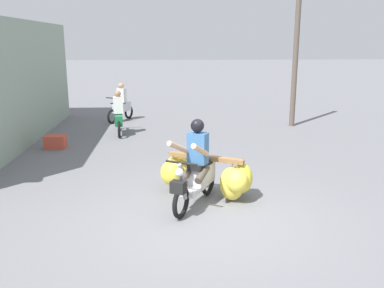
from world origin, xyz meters
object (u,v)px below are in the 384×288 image
Objects in this scene: motorbike_distant_ahead_right at (121,106)px; utility_pole at (296,51)px; motorbike_distant_ahead_left at (119,117)px; motorbike_main_loaded at (207,174)px; produce_crate at (55,142)px.

motorbike_distant_ahead_right is 6.52m from utility_pole.
motorbike_distant_ahead_left is at bearing -86.23° from motorbike_distant_ahead_right.
utility_pole is (3.65, 6.73, 2.09)m from motorbike_main_loaded.
utility_pole reaches higher than motorbike_distant_ahead_left.
utility_pole reaches higher than motorbike_distant_ahead_right.
motorbike_distant_ahead_right is at bearing 106.58° from motorbike_main_loaded.
motorbike_main_loaded is at bearing -73.42° from motorbike_distant_ahead_right.
motorbike_distant_ahead_right is 4.27m from produce_crate.
motorbike_main_loaded is 5.59m from produce_crate.
utility_pole is at bearing -12.45° from motorbike_distant_ahead_right.
motorbike_distant_ahead_left reaches higher than produce_crate.
motorbike_distant_ahead_right is at bearing 93.77° from motorbike_distant_ahead_left.
utility_pole is (5.90, 1.03, 2.01)m from motorbike_distant_ahead_left.
produce_crate is 8.30m from utility_pole.
motorbike_main_loaded is 6.13m from motorbike_distant_ahead_left.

